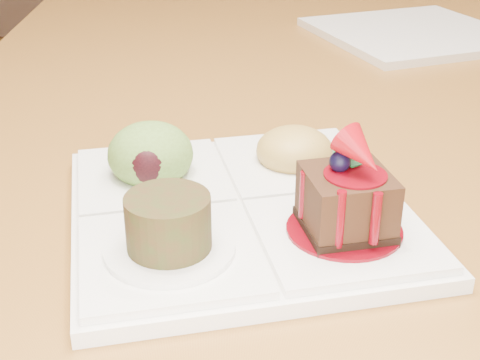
{
  "coord_description": "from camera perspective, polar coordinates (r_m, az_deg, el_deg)",
  "views": [
    {
      "loc": [
        -0.17,
        -0.97,
        1.02
      ],
      "look_at": [
        -0.16,
        -0.51,
        0.79
      ],
      "focal_mm": 50.0,
      "sensor_mm": 36.0,
      "label": 1
    }
  ],
  "objects": [
    {
      "name": "dining_table",
      "position": [
        1.04,
        7.53,
        7.76
      ],
      "size": [
        1.0,
        1.8,
        0.75
      ],
      "color": "olive",
      "rests_on": "ground"
    },
    {
      "name": "sampler_plate",
      "position": [
        0.53,
        -0.3,
        -1.25
      ],
      "size": [
        0.3,
        0.3,
        0.1
      ],
      "rotation": [
        0.0,
        0.0,
        0.18
      ],
      "color": "white",
      "rests_on": "dining_table"
    },
    {
      "name": "second_plate",
      "position": [
        1.09,
        14.62,
        12.01
      ],
      "size": [
        0.34,
        0.34,
        0.01
      ],
      "primitive_type": "cube",
      "rotation": [
        0.0,
        0.0,
        0.32
      ],
      "color": "white",
      "rests_on": "dining_table"
    }
  ]
}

